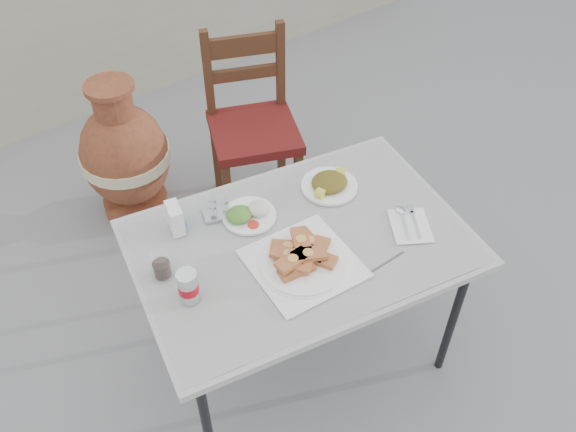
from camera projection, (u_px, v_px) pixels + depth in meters
ground at (293, 363)px, 2.77m from camera, size 80.00×80.00×0.00m
cafe_table at (301, 250)px, 2.32m from camera, size 1.38×1.06×0.76m
pide_plate at (303, 257)px, 2.18m from camera, size 0.40×0.40×0.08m
salad_rice_plate at (249, 213)px, 2.36m from camera, size 0.21×0.21×0.05m
salad_chopped_plate at (329, 184)px, 2.48m from camera, size 0.23×0.23×0.05m
soda_can at (188, 286)px, 2.05m from camera, size 0.07×0.07×0.13m
cola_glass at (162, 266)px, 2.14m from camera, size 0.07×0.07×0.10m
napkin_holder at (175, 218)px, 2.29m from camera, size 0.08×0.10×0.12m
condiment_caddy at (217, 210)px, 2.36m from camera, size 0.13×0.12×0.08m
cutlery_napkin at (409, 223)px, 2.34m from camera, size 0.22×0.24×0.01m
chair at (252, 125)px, 3.20m from camera, size 0.58×0.58×1.00m
terracotta_urn at (125, 156)px, 3.22m from camera, size 0.47×0.47×0.83m
back_wall at (50, 28)px, 3.77m from camera, size 6.00×0.25×1.20m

